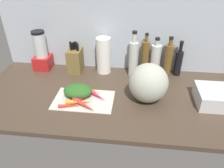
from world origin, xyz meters
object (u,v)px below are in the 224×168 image
(cutting_board, at_px, (84,100))
(bottle_1, at_px, (145,57))
(paper_towel_roll, at_px, (104,55))
(carrot_0, at_px, (79,102))
(carrot_1, at_px, (91,91))
(carrot_7, at_px, (83,98))
(carrot_3, at_px, (98,96))
(winter_squash, at_px, (148,83))
(dish_rack, at_px, (217,97))
(carrot_5, at_px, (71,105))
(carrot_2, at_px, (90,89))
(carrot_4, at_px, (89,91))
(bottle_4, at_px, (178,62))
(bottle_3, at_px, (168,60))
(bottle_2, at_px, (155,59))
(bottle_0, at_px, (133,58))
(carrot_8, at_px, (84,105))
(knife_block, at_px, (75,60))
(carrot_6, at_px, (76,93))
(blender_appliance, at_px, (41,53))

(cutting_board, xyz_separation_m, bottle_1, (0.38, 0.41, 0.13))
(paper_towel_roll, bearing_deg, carrot_0, -101.27)
(carrot_1, bearing_deg, carrot_0, -111.78)
(carrot_7, bearing_deg, carrot_0, -107.63)
(carrot_3, height_order, winter_squash, winter_squash)
(carrot_3, relative_size, dish_rack, 0.58)
(carrot_0, relative_size, carrot_5, 1.10)
(carrot_1, distance_m, carrot_2, 0.03)
(carrot_4, distance_m, bottle_4, 0.69)
(carrot_1, relative_size, carrot_3, 0.72)
(carrot_1, bearing_deg, dish_rack, -0.77)
(carrot_1, relative_size, bottle_3, 0.35)
(carrot_2, xyz_separation_m, paper_towel_roll, (0.05, 0.29, 0.12))
(cutting_board, relative_size, paper_towel_roll, 1.38)
(bottle_3, bearing_deg, carrot_0, -142.13)
(carrot_1, relative_size, paper_towel_roll, 0.38)
(dish_rack, bearing_deg, carrot_5, -170.45)
(paper_towel_roll, bearing_deg, carrot_3, -87.92)
(carrot_4, xyz_separation_m, bottle_2, (0.43, 0.33, 0.10))
(winter_squash, relative_size, bottle_4, 0.94)
(bottle_3, bearing_deg, bottle_1, 172.44)
(carrot_5, xyz_separation_m, bottle_3, (0.60, 0.47, 0.11))
(carrot_3, bearing_deg, bottle_3, 37.78)
(bottle_2, distance_m, bottle_3, 0.09)
(winter_squash, relative_size, bottle_3, 0.83)
(carrot_2, bearing_deg, carrot_0, -103.99)
(carrot_0, xyz_separation_m, bottle_0, (0.31, 0.41, 0.12))
(carrot_1, bearing_deg, carrot_4, -165.16)
(carrot_3, height_order, bottle_2, bottle_2)
(carrot_8, xyz_separation_m, winter_squash, (0.37, 0.13, 0.10))
(carrot_5, height_order, dish_rack, dish_rack)
(carrot_8, bearing_deg, carrot_0, 143.09)
(carrot_1, bearing_deg, carrot_7, -113.59)
(knife_block, distance_m, bottle_1, 0.52)
(carrot_1, xyz_separation_m, carrot_4, (-0.01, -0.00, -0.00))
(carrot_2, bearing_deg, bottle_4, 26.81)
(carrot_1, xyz_separation_m, carrot_6, (-0.09, -0.04, 0.00))
(carrot_1, distance_m, bottle_3, 0.61)
(paper_towel_roll, xyz_separation_m, bottle_0, (0.22, -0.03, 0.01))
(carrot_2, relative_size, carrot_3, 0.73)
(carrot_5, distance_m, bottle_0, 0.58)
(carrot_2, height_order, carrot_6, carrot_6)
(carrot_3, bearing_deg, bottle_4, 34.79)
(carrot_3, bearing_deg, blender_appliance, 144.14)
(carrot_5, height_order, carrot_6, carrot_6)
(bottle_0, height_order, bottle_1, bottle_0)
(cutting_board, xyz_separation_m, carrot_2, (0.02, 0.10, 0.01))
(cutting_board, xyz_separation_m, bottle_4, (0.62, 0.40, 0.10))
(carrot_7, distance_m, bottle_3, 0.68)
(knife_block, distance_m, bottle_0, 0.44)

